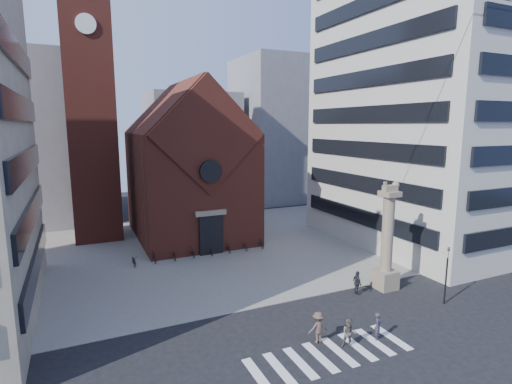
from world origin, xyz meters
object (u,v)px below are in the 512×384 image
Objects in this scene: lion_column at (387,247)px; pedestrian_0 at (378,326)px; traffic_light at (446,274)px; scooter_0 at (134,260)px; pedestrian_1 at (349,333)px; pedestrian_2 at (357,283)px.

pedestrian_0 is (-5.86, -5.83, -2.60)m from lion_column.
traffic_light is 26.47m from scooter_0.
traffic_light is 2.52× the size of pedestrian_0.
lion_column is 10.23m from pedestrian_1.
traffic_light reaches higher than pedestrian_1.
pedestrian_0 reaches higher than scooter_0.
pedestrian_1 is (-8.01, -5.83, -2.58)m from lion_column.
lion_column is at bearing 2.11° from pedestrian_0.
pedestrian_1 is 1.01× the size of scooter_0.
pedestrian_2 is 20.20m from scooter_0.
pedestrian_1 is at bearing -169.66° from traffic_light.
traffic_light is 10.26m from pedestrian_1.
traffic_light reaches higher than pedestrian_0.
traffic_light reaches higher than pedestrian_2.
pedestrian_2 is 1.06× the size of scooter_0.
traffic_light is at bearing -42.40° from scooter_0.
traffic_light is 6.37m from pedestrian_2.
pedestrian_2 is at bearing -43.08° from scooter_0.
lion_column is 4.96× the size of scooter_0.
pedestrian_1 reaches higher than pedestrian_0.
pedestrian_2 reaches higher than scooter_0.
pedestrian_1 reaches higher than scooter_0.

